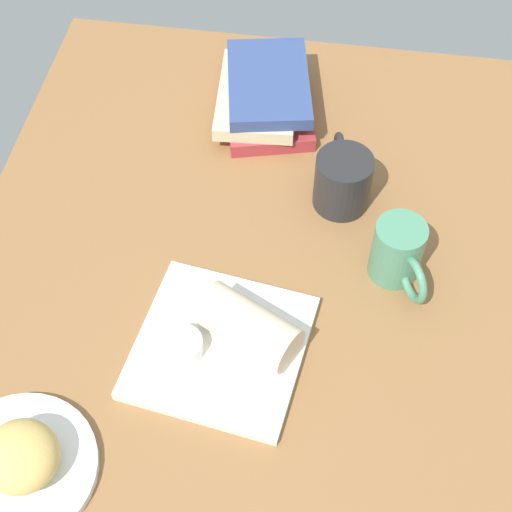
{
  "coord_description": "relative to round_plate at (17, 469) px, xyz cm",
  "views": [
    {
      "loc": [
        67.28,
        10.49,
        100.3
      ],
      "look_at": [
        0.1,
        0.34,
        7.0
      ],
      "focal_mm": 53.93,
      "sensor_mm": 36.0,
      "label": 1
    }
  ],
  "objects": [
    {
      "name": "dining_table",
      "position": [
        -36.44,
        25.13,
        -2.7
      ],
      "size": [
        110.0,
        90.0,
        4.0
      ],
      "primitive_type": "cube",
      "color": "olive",
      "rests_on": "ground"
    },
    {
      "name": "round_plate",
      "position": [
        0.0,
        0.0,
        0.0
      ],
      "size": [
        20.79,
        20.79,
        1.4
      ],
      "primitive_type": "cylinder",
      "color": "white",
      "rests_on": "dining_table"
    },
    {
      "name": "scone_pastry",
      "position": [
        -0.4,
        1.38,
        3.88
      ],
      "size": [
        13.69,
        13.61,
        6.35
      ],
      "primitive_type": "ellipsoid",
      "rotation": [
        0.0,
        0.0,
        3.83
      ],
      "color": "#D8B661",
      "rests_on": "round_plate"
    },
    {
      "name": "square_plate",
      "position": [
        -21.39,
        22.6,
        0.1
      ],
      "size": [
        26.32,
        26.32,
        1.6
      ],
      "primitive_type": "cube",
      "rotation": [
        0.0,
        0.0,
        -0.14
      ],
      "color": "white",
      "rests_on": "dining_table"
    },
    {
      "name": "sauce_cup",
      "position": [
        -19.59,
        17.69,
        2.34
      ],
      "size": [
        5.73,
        5.73,
        2.68
      ],
      "color": "silver",
      "rests_on": "square_plate"
    },
    {
      "name": "breakfast_wrap",
      "position": [
        -22.84,
        26.53,
        4.31
      ],
      "size": [
        12.46,
        15.7,
        6.83
      ],
      "primitive_type": "cylinder",
      "rotation": [
        1.57,
        0.0,
        2.67
      ],
      "color": "beige",
      "rests_on": "square_plate"
    },
    {
      "name": "book_stack",
      "position": [
        -70.49,
        21.77,
        3.03
      ],
      "size": [
        24.37,
        19.39,
        7.52
      ],
      "color": "#A53338",
      "rests_on": "dining_table"
    },
    {
      "name": "coffee_mug",
      "position": [
        -51.91,
        37.03,
        4.24
      ],
      "size": [
        14.15,
        9.11,
        9.66
      ],
      "color": "#262628",
      "rests_on": "dining_table"
    },
    {
      "name": "second_mug",
      "position": [
        -38.48,
        46.41,
        4.53
      ],
      "size": [
        12.27,
        8.5,
        10.26
      ],
      "color": "#4C8C6B",
      "rests_on": "dining_table"
    }
  ]
}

